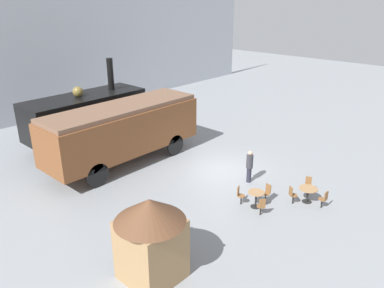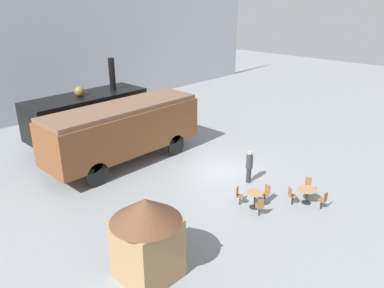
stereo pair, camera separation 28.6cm
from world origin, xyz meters
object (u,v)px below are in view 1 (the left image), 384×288
object	(u,v)px
steam_locomotive	(86,114)
cafe_table_mid	(256,196)
cafe_table_near	(308,191)
ticket_kiosk	(151,235)
passenger_coach_wooden	(123,128)
cafe_chair_0	(292,194)
visitor_person	(249,165)

from	to	relation	value
steam_locomotive	cafe_table_mid	xyz separation A→B (m)	(0.65, -12.28, -1.41)
cafe_table_near	cafe_table_mid	size ratio (longest dim) A/B	1.11
cafe_table_mid	ticket_kiosk	xyz separation A→B (m)	(-6.14, 0.07, 1.11)
steam_locomotive	passenger_coach_wooden	bearing A→B (deg)	-94.04
cafe_chair_0	visitor_person	bearing A→B (deg)	113.97
steam_locomotive	passenger_coach_wooden	size ratio (longest dim) A/B	0.84
steam_locomotive	passenger_coach_wooden	world-z (taller)	steam_locomotive
passenger_coach_wooden	ticket_kiosk	world-z (taller)	passenger_coach_wooden
cafe_table_near	passenger_coach_wooden	bearing A→B (deg)	106.84
cafe_chair_0	visitor_person	distance (m)	2.76
passenger_coach_wooden	visitor_person	distance (m)	7.20
passenger_coach_wooden	visitor_person	xyz separation A→B (m)	(2.76, -6.55, -1.13)
passenger_coach_wooden	steam_locomotive	bearing A→B (deg)	85.96
steam_locomotive	passenger_coach_wooden	distance (m)	4.12
cafe_chair_0	steam_locomotive	bearing A→B (deg)	132.79
passenger_coach_wooden	cafe_table_near	bearing A→B (deg)	-73.16
cafe_chair_0	ticket_kiosk	bearing A→B (deg)	-154.22
visitor_person	ticket_kiosk	xyz separation A→B (m)	(-7.96, -1.56, 0.74)
steam_locomotive	ticket_kiosk	xyz separation A→B (m)	(-5.49, -12.21, -0.31)
cafe_chair_0	ticket_kiosk	world-z (taller)	ticket_kiosk
cafe_table_mid	ticket_kiosk	bearing A→B (deg)	179.37
passenger_coach_wooden	visitor_person	size ratio (longest dim) A/B	5.27
passenger_coach_wooden	cafe_chair_0	bearing A→B (deg)	-76.16
steam_locomotive	cafe_chair_0	bearing A→B (deg)	-81.54
cafe_table_mid	visitor_person	distance (m)	2.47
visitor_person	ticket_kiosk	bearing A→B (deg)	-168.94
steam_locomotive	visitor_person	world-z (taller)	steam_locomotive
cafe_table_mid	cafe_chair_0	xyz separation A→B (m)	(1.33, -1.06, -0.05)
passenger_coach_wooden	cafe_chair_0	world-z (taller)	passenger_coach_wooden
steam_locomotive	ticket_kiosk	distance (m)	13.39
cafe_table_mid	visitor_person	world-z (taller)	visitor_person
visitor_person	cafe_table_mid	bearing A→B (deg)	-138.34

